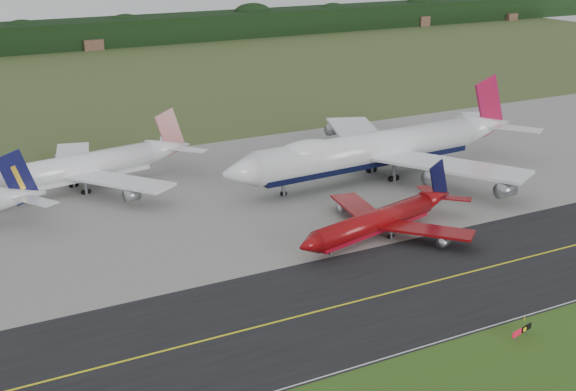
{
  "coord_description": "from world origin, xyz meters",
  "views": [
    {
      "loc": [
        -71.67,
        -93.03,
        52.81
      ],
      "look_at": [
        -8.24,
        22.0,
        8.42
      ],
      "focal_mm": 50.0,
      "sensor_mm": 36.0,
      "label": 1
    }
  ],
  "objects_px": {
    "jet_red_737": "(382,219)",
    "taxiway_sign": "(522,331)",
    "jet_star_tail": "(77,169)",
    "jet_ba_747": "(377,148)"
  },
  "relations": [
    {
      "from": "jet_red_737",
      "to": "jet_star_tail",
      "type": "bearing_deg",
      "value": 128.41
    },
    {
      "from": "jet_ba_747",
      "to": "jet_red_737",
      "type": "height_order",
      "value": "jet_ba_747"
    },
    {
      "from": "jet_star_tail",
      "to": "taxiway_sign",
      "type": "xyz_separation_m",
      "value": [
        35.51,
        -91.71,
        -3.79
      ]
    },
    {
      "from": "jet_ba_747",
      "to": "jet_star_tail",
      "type": "height_order",
      "value": "jet_ba_747"
    },
    {
      "from": "jet_star_tail",
      "to": "taxiway_sign",
      "type": "relative_size",
      "value": 12.67
    },
    {
      "from": "jet_ba_747",
      "to": "jet_red_737",
      "type": "xyz_separation_m",
      "value": [
        -19.03,
        -28.87,
        -3.7
      ]
    },
    {
      "from": "jet_ba_747",
      "to": "taxiway_sign",
      "type": "height_order",
      "value": "jet_ba_747"
    },
    {
      "from": "jet_red_737",
      "to": "taxiway_sign",
      "type": "xyz_separation_m",
      "value": [
        -5.34,
        -40.2,
        -1.96
      ]
    },
    {
      "from": "jet_ba_747",
      "to": "jet_red_737",
      "type": "relative_size",
      "value": 1.97
    },
    {
      "from": "jet_red_737",
      "to": "jet_star_tail",
      "type": "distance_m",
      "value": 65.76
    }
  ]
}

